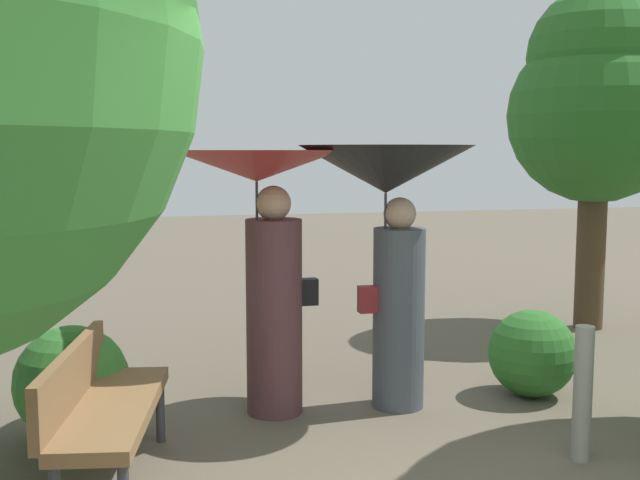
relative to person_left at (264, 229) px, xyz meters
name	(u,v)px	position (x,y,z in m)	size (l,w,h in m)	color
person_left	(264,229)	(0.00, 0.00, 0.00)	(1.27, 1.27, 1.98)	#563338
person_right	(389,210)	(0.94, -0.09, 0.13)	(1.31, 1.31, 2.01)	#474C56
park_bench	(100,402)	(-1.16, -1.01, -0.89)	(0.74, 1.56, 0.83)	#38383D
tree_near_right	(597,98)	(3.97, 1.91, 1.14)	(1.90, 1.90, 3.74)	#4C3823
bush_path_left	(532,353)	(2.15, -0.11, -1.05)	(0.70, 0.70, 0.70)	#2D6B28
bush_path_right	(72,382)	(-1.38, -0.17, -1.01)	(0.78, 0.78, 0.78)	#387F33
path_marker_post	(583,394)	(1.81, -1.35, -0.96)	(0.12, 0.12, 0.88)	gray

